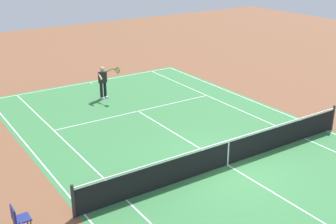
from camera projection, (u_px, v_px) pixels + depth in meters
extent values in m
plane|color=brown|center=(227.00, 165.00, 15.65)|extent=(60.00, 60.00, 0.00)
cube|color=#387A42|center=(227.00, 165.00, 15.65)|extent=(24.20, 11.40, 0.00)
cube|color=white|center=(90.00, 82.00, 24.89)|extent=(0.05, 11.00, 0.01)
cube|color=white|center=(327.00, 131.00, 18.48)|extent=(23.80, 0.05, 0.01)
cube|color=white|center=(84.00, 214.00, 12.81)|extent=(23.80, 0.05, 0.01)
cube|color=white|center=(304.00, 138.00, 17.76)|extent=(23.80, 0.05, 0.01)
cube|color=white|center=(126.00, 200.00, 13.53)|extent=(23.80, 0.05, 0.01)
cube|color=white|center=(138.00, 111.00, 20.62)|extent=(0.05, 8.22, 0.01)
cube|color=white|center=(227.00, 165.00, 15.65)|extent=(12.80, 0.05, 0.01)
cube|color=white|center=(91.00, 83.00, 24.77)|extent=(0.30, 0.05, 0.01)
cylinder|color=#2D2D33|center=(333.00, 117.00, 18.44)|extent=(0.10, 0.10, 1.08)
cylinder|color=#2D2D33|center=(73.00, 202.00, 12.46)|extent=(0.10, 0.10, 1.08)
cube|color=black|center=(228.00, 154.00, 15.49)|extent=(0.02, 11.60, 0.88)
cube|color=white|center=(229.00, 141.00, 15.30)|extent=(0.04, 11.60, 0.06)
cube|color=white|center=(228.00, 154.00, 15.49)|extent=(0.04, 0.06, 0.88)
cylinder|color=black|center=(101.00, 90.00, 22.13)|extent=(0.15, 0.15, 0.74)
cube|color=white|center=(103.00, 98.00, 22.24)|extent=(0.30, 0.17, 0.09)
cylinder|color=black|center=(105.00, 89.00, 22.30)|extent=(0.15, 0.15, 0.74)
cube|color=white|center=(106.00, 97.00, 22.41)|extent=(0.30, 0.17, 0.09)
cube|color=black|center=(102.00, 77.00, 21.98)|extent=(0.32, 0.43, 0.56)
sphere|color=#DBAA84|center=(102.00, 69.00, 21.82)|extent=(0.23, 0.23, 0.23)
cylinder|color=#DBAA84|center=(100.00, 77.00, 21.63)|extent=(0.42, 0.13, 0.26)
cylinder|color=#DBAA84|center=(109.00, 70.00, 21.94)|extent=(0.40, 0.30, 0.30)
cylinder|color=#232326|center=(114.00, 69.00, 21.74)|extent=(0.28, 0.10, 0.04)
torus|color=#232326|center=(118.00, 70.00, 21.56)|extent=(0.31, 0.10, 0.31)
cylinder|color=#C6D84C|center=(118.00, 70.00, 21.56)|extent=(0.26, 0.07, 0.27)
sphere|color=#CCE01E|center=(183.00, 175.00, 14.93)|extent=(0.07, 0.07, 0.07)
cylinder|color=#38383D|center=(27.00, 221.00, 12.15)|extent=(0.04, 0.04, 0.44)
cube|color=navy|center=(22.00, 219.00, 11.83)|extent=(0.44, 0.44, 0.04)
cube|color=navy|center=(13.00, 214.00, 11.65)|extent=(0.44, 0.04, 0.40)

